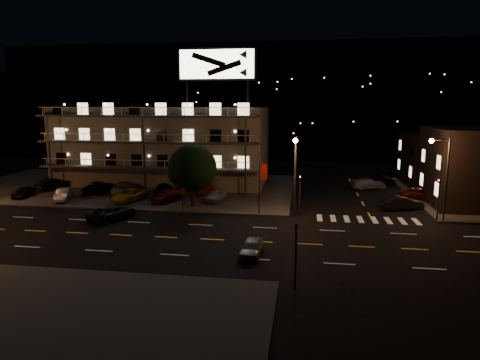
# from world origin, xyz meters

# --- Properties ---
(ground) EXTENTS (140.00, 140.00, 0.00)m
(ground) POSITION_xyz_m (0.00, 0.00, 0.00)
(ground) COLOR black
(ground) RESTS_ON ground
(curb_nw) EXTENTS (44.00, 24.00, 0.15)m
(curb_nw) POSITION_xyz_m (-14.00, 20.00, 0.07)
(curb_nw) COLOR #3E3E3B
(curb_nw) RESTS_ON ground
(curb_ne) EXTENTS (16.00, 24.00, 0.15)m
(curb_ne) POSITION_xyz_m (30.00, 20.00, 0.07)
(curb_ne) COLOR #3E3E3B
(curb_ne) RESTS_ON ground
(motel) EXTENTS (28.00, 13.80, 18.10)m
(motel) POSITION_xyz_m (-9.94, 23.88, 5.34)
(motel) COLOR gray
(motel) RESTS_ON ground
(side_bldg_back) EXTENTS (14.06, 12.00, 7.00)m
(side_bldg_back) POSITION_xyz_m (29.99, 28.00, 3.50)
(side_bldg_back) COLOR black
(side_bldg_back) RESTS_ON ground
(hill_backdrop) EXTENTS (120.00, 25.00, 24.00)m
(hill_backdrop) POSITION_xyz_m (-5.94, 68.78, 11.55)
(hill_backdrop) COLOR black
(hill_backdrop) RESTS_ON ground
(streetlight_nc) EXTENTS (0.44, 1.92, 8.00)m
(streetlight_nc) POSITION_xyz_m (8.50, 7.94, 4.96)
(streetlight_nc) COLOR #2D2D30
(streetlight_nc) RESTS_ON ground
(streetlight_ne) EXTENTS (1.92, 0.44, 8.00)m
(streetlight_ne) POSITION_xyz_m (22.14, 8.30, 4.96)
(streetlight_ne) COLOR #2D2D30
(streetlight_ne) RESTS_ON ground
(signal_nw) EXTENTS (0.20, 0.27, 4.60)m
(signal_nw) POSITION_xyz_m (9.00, 8.50, 2.57)
(signal_nw) COLOR #2D2D30
(signal_nw) RESTS_ON ground
(signal_sw) EXTENTS (0.20, 0.27, 4.60)m
(signal_sw) POSITION_xyz_m (9.00, -8.50, 2.57)
(signal_sw) COLOR #2D2D30
(signal_sw) RESTS_ON ground
(signal_ne) EXTENTS (0.27, 0.20, 4.60)m
(signal_ne) POSITION_xyz_m (22.00, 8.50, 2.57)
(signal_ne) COLOR #2D2D30
(signal_ne) RESTS_ON ground
(banner_north) EXTENTS (0.83, 0.16, 6.40)m
(banner_north) POSITION_xyz_m (5.09, 8.40, 3.43)
(banner_north) COLOR #2D2D30
(banner_north) RESTS_ON ground
(stop_sign) EXTENTS (0.91, 0.11, 2.61)m
(stop_sign) POSITION_xyz_m (-3.00, 8.57, 1.71)
(stop_sign) COLOR #2D2D30
(stop_sign) RESTS_ON ground
(tree) EXTENTS (5.38, 5.18, 6.77)m
(tree) POSITION_xyz_m (-2.42, 10.39, 4.17)
(tree) COLOR black
(tree) RESTS_ON curb_nw
(lot_car_0) EXTENTS (1.91, 3.77, 1.23)m
(lot_car_0) POSITION_xyz_m (-23.40, 11.87, 0.76)
(lot_car_0) COLOR black
(lot_car_0) RESTS_ON curb_nw
(lot_car_1) EXTENTS (2.62, 4.31, 1.34)m
(lot_car_1) POSITION_xyz_m (-17.78, 10.97, 0.82)
(lot_car_1) COLOR #97989D
(lot_car_1) RESTS_ON curb_nw
(lot_car_2) EXTENTS (3.18, 5.17, 1.34)m
(lot_car_2) POSITION_xyz_m (-10.22, 11.87, 0.82)
(lot_car_2) COLOR gold
(lot_car_2) RESTS_ON curb_nw
(lot_car_3) EXTENTS (3.27, 4.79, 1.29)m
(lot_car_3) POSITION_xyz_m (-5.89, 12.29, 0.79)
(lot_car_3) COLOR #60120D
(lot_car_3) RESTS_ON curb_nw
(lot_car_4) EXTENTS (2.38, 3.94, 1.26)m
(lot_car_4) POSITION_xyz_m (-0.52, 13.14, 0.78)
(lot_car_4) COLOR #97989D
(lot_car_4) RESTS_ON curb_nw
(lot_car_5) EXTENTS (3.26, 4.81, 1.50)m
(lot_car_5) POSITION_xyz_m (-22.44, 16.55, 0.90)
(lot_car_5) COLOR black
(lot_car_5) RESTS_ON curb_nw
(lot_car_6) EXTENTS (2.52, 5.13, 1.40)m
(lot_car_6) POSITION_xyz_m (-15.88, 15.76, 0.85)
(lot_car_6) COLOR black
(lot_car_6) RESTS_ON curb_nw
(lot_car_7) EXTENTS (2.16, 5.11, 1.47)m
(lot_car_7) POSITION_xyz_m (-12.49, 16.03, 0.88)
(lot_car_7) COLOR #97989D
(lot_car_7) RESTS_ON curb_nw
(lot_car_8) EXTENTS (2.33, 4.47, 1.45)m
(lot_car_8) POSITION_xyz_m (-7.56, 15.91, 0.88)
(lot_car_8) COLOR black
(lot_car_8) RESTS_ON curb_nw
(lot_car_9) EXTENTS (2.66, 4.36, 1.36)m
(lot_car_9) POSITION_xyz_m (-2.71, 17.19, 0.83)
(lot_car_9) COLOR #60120D
(lot_car_9) RESTS_ON curb_nw
(side_car_0) EXTENTS (4.60, 2.80, 1.43)m
(side_car_0) POSITION_xyz_m (19.70, 12.84, 0.72)
(side_car_0) COLOR black
(side_car_0) RESTS_ON ground
(side_car_1) EXTENTS (4.99, 2.33, 1.38)m
(side_car_1) POSITION_xyz_m (22.98, 18.00, 0.69)
(side_car_1) COLOR #60120D
(side_car_1) RESTS_ON ground
(side_car_2) EXTENTS (5.04, 3.41, 1.36)m
(side_car_2) POSITION_xyz_m (17.78, 24.09, 0.68)
(side_car_2) COLOR #97989D
(side_car_2) RESTS_ON ground
(side_car_3) EXTENTS (4.53, 2.30, 1.48)m
(side_car_3) POSITION_xyz_m (19.94, 28.17, 0.74)
(side_car_3) COLOR black
(side_car_3) RESTS_ON ground
(road_car_east) EXTENTS (1.59, 3.65, 1.23)m
(road_car_east) POSITION_xyz_m (5.67, -3.25, 0.61)
(road_car_east) COLOR #97989D
(road_car_east) RESTS_ON ground
(road_car_west) EXTENTS (4.07, 5.56, 1.40)m
(road_car_west) POSITION_xyz_m (-8.91, 4.66, 0.70)
(road_car_west) COLOR black
(road_car_west) RESTS_ON ground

